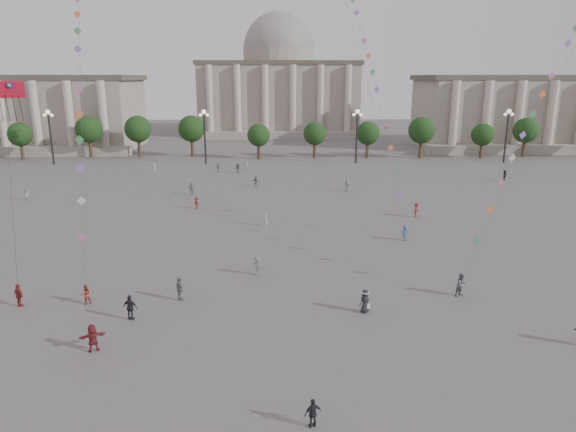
{
  "coord_description": "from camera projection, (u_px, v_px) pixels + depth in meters",
  "views": [
    {
      "loc": [
        -1.15,
        -31.75,
        16.76
      ],
      "look_at": [
        -0.06,
        12.0,
        4.86
      ],
      "focal_mm": 32.0,
      "sensor_mm": 36.0,
      "label": 1
    }
  ],
  "objects": [
    {
      "name": "lamp_post_mid_east",
      "position": [
        357.0,
        126.0,
        101.01
      ],
      "size": [
        2.0,
        0.9,
        10.65
      ],
      "color": "#262628",
      "rests_on": "ground"
    },
    {
      "name": "tree_row",
      "position": [
        281.0,
        132.0,
        108.88
      ],
      "size": [
        137.12,
        5.12,
        8.0
      ],
      "color": "#37271B",
      "rests_on": "ground"
    },
    {
      "name": "kite_flyer_2",
      "position": [
        461.0,
        285.0,
        40.34
      ],
      "size": [
        1.14,
        1.05,
        1.88
      ],
      "primitive_type": "imported",
      "rotation": [
        0.0,
        0.0,
        0.48
      ],
      "color": "#57575B",
      "rests_on": "ground"
    },
    {
      "name": "person_crowd_7",
      "position": [
        347.0,
        185.0,
        77.59
      ],
      "size": [
        1.75,
        1.42,
        1.87
      ],
      "primitive_type": "imported",
      "rotation": [
        0.0,
        0.0,
        2.56
      ],
      "color": "silver",
      "rests_on": "ground"
    },
    {
      "name": "tourist_1",
      "position": [
        130.0,
        308.0,
        36.38
      ],
      "size": [
        1.18,
        0.73,
        1.87
      ],
      "primitive_type": "imported",
      "rotation": [
        0.0,
        0.0,
        2.88
      ],
      "color": "black",
      "rests_on": "ground"
    },
    {
      "name": "person_crowd_8",
      "position": [
        417.0,
        210.0,
        63.09
      ],
      "size": [
        1.27,
        1.34,
        1.82
      ],
      "primitive_type": "imported",
      "rotation": [
        0.0,
        0.0,
        0.88
      ],
      "color": "maroon",
      "rests_on": "ground"
    },
    {
      "name": "lamp_post_far_east",
      "position": [
        507.0,
        126.0,
        101.74
      ],
      "size": [
        2.0,
        0.9,
        10.65
      ],
      "color": "#262628",
      "rests_on": "ground"
    },
    {
      "name": "person_crowd_16",
      "position": [
        191.0,
        189.0,
        75.32
      ],
      "size": [
        1.14,
        0.87,
        1.8
      ],
      "primitive_type": "imported",
      "rotation": [
        0.0,
        0.0,
        0.47
      ],
      "color": "slate",
      "rests_on": "ground"
    },
    {
      "name": "tourist_2",
      "position": [
        93.0,
        338.0,
        32.21
      ],
      "size": [
        1.76,
        1.17,
        1.82
      ],
      "primitive_type": "imported",
      "rotation": [
        0.0,
        0.0,
        3.55
      ],
      "color": "maroon",
      "rests_on": "ground"
    },
    {
      "name": "kite_flyer_0",
      "position": [
        86.0,
        294.0,
        39.0
      ],
      "size": [
        0.96,
        0.91,
        1.56
      ],
      "primitive_type": "imported",
      "rotation": [
        0.0,
        0.0,
        3.73
      ],
      "color": "#9A3A2A",
      "rests_on": "ground"
    },
    {
      "name": "dragon_kite",
      "position": [
        7.0,
        103.0,
        31.28
      ],
      "size": [
        2.61,
        2.58,
        15.31
      ],
      "color": "red",
      "rests_on": "ground"
    },
    {
      "name": "person_crowd_17",
      "position": [
        197.0,
        203.0,
        67.22
      ],
      "size": [
        1.11,
        1.17,
        1.6
      ],
      "primitive_type": "imported",
      "rotation": [
        0.0,
        0.0,
        2.26
      ],
      "color": "maroon",
      "rests_on": "ground"
    },
    {
      "name": "tourist_0",
      "position": [
        19.0,
        295.0,
        38.51
      ],
      "size": [
        1.13,
        0.96,
        1.81
      ],
      "primitive_type": "imported",
      "rotation": [
        0.0,
        0.0,
        2.56
      ],
      "color": "maroon",
      "rests_on": "ground"
    },
    {
      "name": "person_crowd_1",
      "position": [
        27.0,
        194.0,
        71.93
      ],
      "size": [
        1.04,
        1.01,
        1.69
      ],
      "primitive_type": "imported",
      "rotation": [
        0.0,
        0.0,
        2.46
      ],
      "color": "silver",
      "rests_on": "ground"
    },
    {
      "name": "lamp_post_mid_west",
      "position": [
        204.0,
        127.0,
        100.29
      ],
      "size": [
        2.0,
        0.9,
        10.65
      ],
      "color": "#262628",
      "rests_on": "ground"
    },
    {
      "name": "person_crowd_12",
      "position": [
        256.0,
        181.0,
        80.98
      ],
      "size": [
        1.55,
        1.11,
        1.61
      ],
      "primitive_type": "imported",
      "rotation": [
        0.0,
        0.0,
        2.66
      ],
      "color": "slate",
      "rests_on": "ground"
    },
    {
      "name": "person_crowd_6",
      "position": [
        258.0,
        266.0,
        44.57
      ],
      "size": [
        1.13,
        0.68,
        1.72
      ],
      "primitive_type": "imported",
      "rotation": [
        0.0,
        0.0,
        0.04
      ],
      "color": "slate",
      "rests_on": "ground"
    },
    {
      "name": "person_crowd_0",
      "position": [
        238.0,
        168.0,
        92.51
      ],
      "size": [
        1.11,
        0.74,
        1.75
      ],
      "primitive_type": "imported",
      "rotation": [
        0.0,
        0.0,
        0.33
      ],
      "color": "#364E79",
      "rests_on": "ground"
    },
    {
      "name": "person_crowd_18",
      "position": [
        218.0,
        168.0,
        92.97
      ],
      "size": [
        0.9,
        0.96,
        1.59
      ],
      "primitive_type": "imported",
      "rotation": [
        0.0,
        0.0,
        2.27
      ],
      "color": "slate",
      "rests_on": "ground"
    },
    {
      "name": "person_crowd_10",
      "position": [
        155.0,
        167.0,
        93.49
      ],
      "size": [
        0.59,
        0.71,
        1.67
      ],
      "primitive_type": "imported",
      "rotation": [
        0.0,
        0.0,
        1.93
      ],
      "color": "white",
      "rests_on": "ground"
    },
    {
      "name": "tourist_3",
      "position": [
        180.0,
        289.0,
        39.58
      ],
      "size": [
        1.0,
        1.18,
        1.89
      ],
      "primitive_type": "imported",
      "rotation": [
        0.0,
        0.0,
        2.15
      ],
      "color": "slate",
      "rests_on": "ground"
    },
    {
      "name": "kite_flyer_1",
      "position": [
        405.0,
        233.0,
        54.04
      ],
      "size": [
        1.22,
        0.97,
        1.65
      ],
      "primitive_type": "imported",
      "rotation": [
        0.0,
        0.0,
        0.38
      ],
      "color": "#395380",
      "rests_on": "ground"
    },
    {
      "name": "tourist_4",
      "position": [
        313.0,
        413.0,
        25.22
      ],
      "size": [
        0.98,
        0.67,
        1.55
      ],
      "primitive_type": "imported",
      "rotation": [
        0.0,
        0.0,
        3.5
      ],
      "color": "black",
      "rests_on": "ground"
    },
    {
      "name": "hall_central",
      "position": [
        279.0,
        85.0,
        155.98
      ],
      "size": [
        48.3,
        34.3,
        35.5
      ],
      "color": "gray",
      "rests_on": "ground"
    },
    {
      "name": "lamp_post_far_west",
      "position": [
        50.0,
        127.0,
        99.57
      ],
      "size": [
        2.0,
        0.9,
        10.65
      ],
      "color": "#262628",
      "rests_on": "ground"
    },
    {
      "name": "person_crowd_4",
      "position": [
        247.0,
        166.0,
        95.61
      ],
      "size": [
        1.41,
        1.26,
        1.56
      ],
      "primitive_type": "imported",
      "rotation": [
        0.0,
        0.0,
        3.82
      ],
      "color": "silver",
      "rests_on": "ground"
    },
    {
      "name": "person_crowd_9",
      "position": [
        505.0,
        175.0,
        85.65
      ],
      "size": [
        1.41,
        1.58,
        1.74
      ],
      "primitive_type": "imported",
      "rotation": [
        0.0,
        0.0,
        0.89
      ],
      "color": "#222227",
      "rests_on": "ground"
    },
    {
      "name": "hat_person",
      "position": [
        365.0,
        301.0,
        37.54
      ],
      "size": [
        1.03,
        0.95,
        1.77
      ],
      "color": "black",
      "rests_on": "ground"
    },
    {
      "name": "person_crowd_13",
      "position": [
        266.0,
        220.0,
        59.41
      ],
      "size": [
        0.62,
        0.66,
        1.51
      ],
      "primitive_type": "imported",
      "rotation": [
        0.0,
        0.0,
        2.23
      ],
      "color": "silver",
      "rests_on": "ground"
    },
    {
      "name": "ground",
      "position": [
        293.0,
        330.0,
        35.05
      ],
      "size": [
        360.0,
        360.0,
        0.0
      ],
      "primitive_type": "plane",
      "color": "#53504E",
      "rests_on": "ground"
    }
  ]
}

